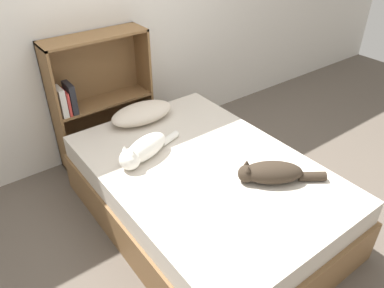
% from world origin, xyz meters
% --- Properties ---
extents(ground_plane, '(8.00, 8.00, 0.00)m').
position_xyz_m(ground_plane, '(0.00, 0.00, 0.00)').
color(ground_plane, brown).
extents(wall_back, '(8.00, 0.06, 2.50)m').
position_xyz_m(wall_back, '(0.00, 1.31, 1.25)').
color(wall_back, silver).
rests_on(wall_back, ground_plane).
extents(bed, '(1.30, 1.90, 0.49)m').
position_xyz_m(bed, '(0.00, 0.00, 0.24)').
color(bed, brown).
rests_on(bed, ground_plane).
extents(pillow, '(0.52, 0.29, 0.13)m').
position_xyz_m(pillow, '(-0.02, 0.78, 0.55)').
color(pillow, beige).
rests_on(pillow, bed).
extents(cat_light, '(0.55, 0.24, 0.16)m').
position_xyz_m(cat_light, '(-0.29, 0.31, 0.56)').
color(cat_light, white).
rests_on(cat_light, bed).
extents(cat_dark, '(0.50, 0.40, 0.14)m').
position_xyz_m(cat_dark, '(0.23, -0.37, 0.55)').
color(cat_dark, '#33281E').
rests_on(cat_dark, bed).
extents(bookshelf, '(0.83, 0.26, 1.12)m').
position_xyz_m(bookshelf, '(-0.21, 1.19, 0.57)').
color(bookshelf, brown).
rests_on(bookshelf, ground_plane).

